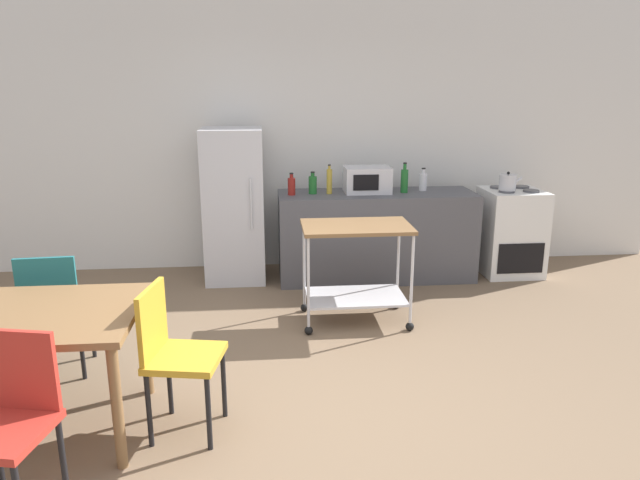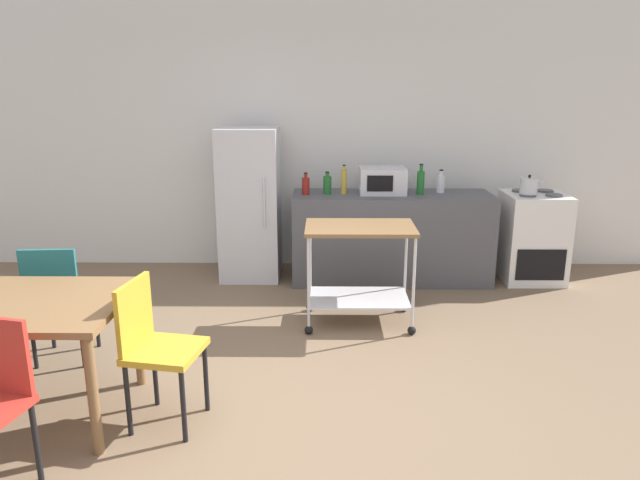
# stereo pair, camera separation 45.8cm
# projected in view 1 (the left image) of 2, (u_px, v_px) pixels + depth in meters

# --- Properties ---
(ground_plane) EXTENTS (12.00, 12.00, 0.00)m
(ground_plane) POSITION_uv_depth(u_px,v_px,m) (308.00, 417.00, 3.63)
(ground_plane) COLOR brown
(back_wall) EXTENTS (8.40, 0.12, 2.90)m
(back_wall) POSITION_uv_depth(u_px,v_px,m) (285.00, 134.00, 6.32)
(back_wall) COLOR silver
(back_wall) RESTS_ON ground_plane
(kitchen_counter) EXTENTS (2.00, 0.64, 0.90)m
(kitchen_counter) POSITION_uv_depth(u_px,v_px,m) (376.00, 236.00, 6.09)
(kitchen_counter) COLOR #4C4C51
(kitchen_counter) RESTS_ON ground_plane
(dining_table) EXTENTS (1.50, 0.90, 0.75)m
(dining_table) POSITION_uv_depth(u_px,v_px,m) (2.00, 327.00, 3.30)
(dining_table) COLOR brown
(dining_table) RESTS_ON ground_plane
(chair_teal) EXTENTS (0.43, 0.43, 0.89)m
(chair_teal) POSITION_uv_depth(u_px,v_px,m) (54.00, 305.00, 4.03)
(chair_teal) COLOR #1E666B
(chair_teal) RESTS_ON ground_plane
(chair_mustard) EXTENTS (0.47, 0.47, 0.89)m
(chair_mustard) POSITION_uv_depth(u_px,v_px,m) (174.00, 350.00, 3.36)
(chair_mustard) COLOR gold
(chair_mustard) RESTS_ON ground_plane
(chair_red) EXTENTS (0.48, 0.48, 0.89)m
(chair_red) POSITION_uv_depth(u_px,v_px,m) (8.00, 415.00, 2.70)
(chair_red) COLOR #B72D23
(chair_red) RESTS_ON ground_plane
(stove_oven) EXTENTS (0.60, 0.61, 0.92)m
(stove_oven) POSITION_uv_depth(u_px,v_px,m) (510.00, 232.00, 6.24)
(stove_oven) COLOR white
(stove_oven) RESTS_ON ground_plane
(refrigerator) EXTENTS (0.60, 0.63, 1.55)m
(refrigerator) POSITION_uv_depth(u_px,v_px,m) (234.00, 206.00, 5.97)
(refrigerator) COLOR silver
(refrigerator) RESTS_ON ground_plane
(kitchen_cart) EXTENTS (0.91, 0.57, 0.85)m
(kitchen_cart) POSITION_uv_depth(u_px,v_px,m) (356.00, 257.00, 4.93)
(kitchen_cart) COLOR brown
(kitchen_cart) RESTS_ON ground_plane
(bottle_wine) EXTENTS (0.08, 0.08, 0.22)m
(bottle_wine) POSITION_uv_depth(u_px,v_px,m) (292.00, 186.00, 5.84)
(bottle_wine) COLOR maroon
(bottle_wine) RESTS_ON kitchen_counter
(bottle_soda) EXTENTS (0.08, 0.08, 0.22)m
(bottle_soda) POSITION_uv_depth(u_px,v_px,m) (313.00, 184.00, 5.90)
(bottle_soda) COLOR #1E6628
(bottle_soda) RESTS_ON kitchen_counter
(bottle_soy_sauce) EXTENTS (0.06, 0.06, 0.29)m
(bottle_soy_sauce) POSITION_uv_depth(u_px,v_px,m) (329.00, 181.00, 5.89)
(bottle_soy_sauce) COLOR gold
(bottle_soy_sauce) RESTS_ON kitchen_counter
(microwave) EXTENTS (0.46, 0.35, 0.26)m
(microwave) POSITION_uv_depth(u_px,v_px,m) (367.00, 180.00, 5.96)
(microwave) COLOR silver
(microwave) RESTS_ON kitchen_counter
(bottle_sesame_oil) EXTENTS (0.07, 0.07, 0.30)m
(bottle_sesame_oil) POSITION_uv_depth(u_px,v_px,m) (404.00, 180.00, 5.96)
(bottle_sesame_oil) COLOR #1E6628
(bottle_sesame_oil) RESTS_ON kitchen_counter
(bottle_vinegar) EXTENTS (0.08, 0.08, 0.23)m
(bottle_vinegar) POSITION_uv_depth(u_px,v_px,m) (423.00, 181.00, 6.07)
(bottle_vinegar) COLOR silver
(bottle_vinegar) RESTS_ON kitchen_counter
(kettle) EXTENTS (0.24, 0.17, 0.19)m
(kettle) POSITION_uv_depth(u_px,v_px,m) (508.00, 182.00, 5.99)
(kettle) COLOR silver
(kettle) RESTS_ON stove_oven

